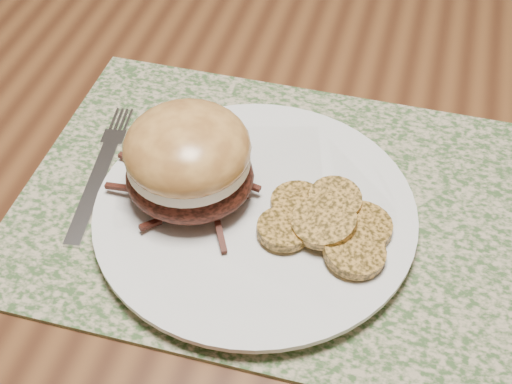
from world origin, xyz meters
TOP-DOWN VIEW (x-y plane):
  - dining_table at (0.00, 0.00)m, footprint 1.50×0.90m
  - placemat at (-0.14, -0.15)m, footprint 0.45×0.33m
  - dinner_plate at (-0.15, -0.17)m, footprint 0.26×0.26m
  - pork_sandwich at (-0.21, -0.17)m, footprint 0.11×0.11m
  - roasted_potatoes at (-0.08, -0.18)m, footprint 0.12×0.11m
  - fork at (-0.30, -0.15)m, footprint 0.04×0.18m

SIDE VIEW (x-z plane):
  - dining_table at x=0.00m, z-range 0.30..1.05m
  - placemat at x=-0.14m, z-range 0.75..0.75m
  - fork at x=-0.30m, z-range 0.75..0.76m
  - dinner_plate at x=-0.15m, z-range 0.75..0.77m
  - roasted_potatoes at x=-0.08m, z-range 0.76..0.79m
  - pork_sandwich at x=-0.21m, z-range 0.77..0.85m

